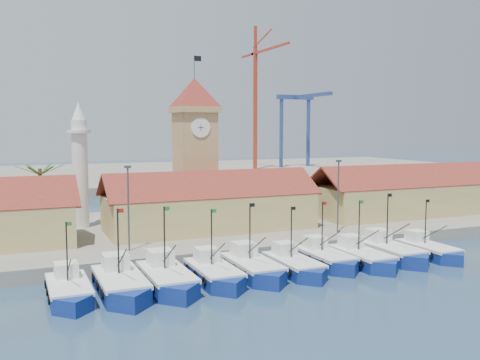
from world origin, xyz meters
name	(u,v)px	position (x,y,z in m)	size (l,w,h in m)	color
ground	(282,281)	(0.00, 0.00, 0.00)	(400.00, 400.00, 0.00)	navy
quay	(200,230)	(0.00, 24.00, 0.75)	(140.00, 32.00, 1.50)	gray
terminal	(102,176)	(0.00, 110.00, 1.00)	(240.00, 80.00, 2.00)	gray
boat_0	(69,292)	(-19.07, 2.06, 0.72)	(3.34, 9.15, 6.92)	navy
boat_1	(121,286)	(-14.77, 1.84, 0.81)	(3.80, 10.41, 7.87)	navy
boat_2	(168,280)	(-10.60, 1.91, 0.81)	(3.76, 10.30, 7.80)	navy
boat_3	(215,275)	(-6.02, 2.07, 0.75)	(3.50, 9.58, 7.25)	navy
boat_4	(254,269)	(-1.87, 2.45, 0.78)	(3.64, 9.96, 7.54)	navy
boat_5	(295,267)	(2.39, 1.89, 0.72)	(3.38, 9.25, 7.00)	navy
boat_6	(326,259)	(6.79, 3.15, 0.73)	(3.43, 9.40, 7.11)	navy
boat_7	(363,259)	(10.56, 1.88, 0.75)	(3.49, 9.55, 7.22)	navy
boat_8	(392,253)	(14.82, 2.55, 0.79)	(3.71, 10.16, 7.69)	navy
boat_9	(430,251)	(19.53, 1.88, 0.71)	(3.29, 9.03, 6.83)	navy
hall_center	(210,210)	(0.00, 20.00, 3.99)	(27.04, 10.13, 7.61)	tan
hall_right	(409,197)	(32.00, 20.00, 3.99)	(31.20, 10.13, 7.61)	tan
clock_tower	(195,146)	(0.00, 26.00, 11.96)	(5.80, 5.80, 22.70)	tan
minaret	(80,165)	(-15.00, 28.00, 9.73)	(3.00, 3.00, 16.30)	silver
palm_tree	(41,195)	(-20.00, 26.00, 6.25)	(5.60, 5.03, 8.39)	brown
lamp_posts	(238,198)	(0.50, 12.00, 6.48)	(80.70, 0.25, 9.03)	#3F3F44
crane_red_right	(257,91)	(45.43, 103.81, 25.75)	(1.00, 31.30, 43.00)	#B3311B
gantry	(300,111)	(62.00, 106.65, 20.04)	(13.00, 22.00, 23.20)	navy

